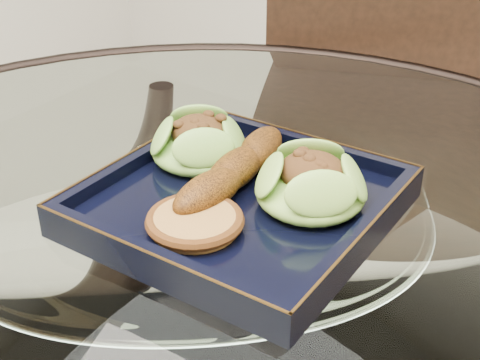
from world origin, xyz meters
The scene contains 6 objects.
dining_chair centered at (-0.03, 0.52, 0.56)m, with size 0.57×0.57×1.01m.
navy_plate centered at (0.01, 0.06, 0.77)m, with size 0.27×0.27×0.02m, color black.
lettuce_wrap_left centered at (-0.07, 0.10, 0.80)m, with size 0.10×0.10×0.04m, color #61992C.
lettuce_wrap_right centered at (0.08, 0.08, 0.80)m, with size 0.10×0.10×0.04m, color #73A530.
roasted_plantain centered at (-0.01, 0.08, 0.80)m, with size 0.18×0.04×0.03m, color #69370B.
crumb_patty centered at (0.01, -0.01, 0.79)m, with size 0.08×0.08×0.01m, color #A26F36.
Camera 1 is at (0.33, -0.40, 1.12)m, focal length 50.00 mm.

